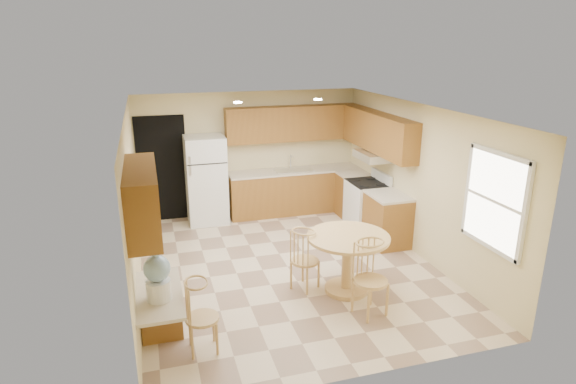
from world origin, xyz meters
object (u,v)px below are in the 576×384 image
object	(u,v)px
chair_table_b	(375,275)
chair_desk	(203,313)
water_crock	(158,277)
refrigerator	(206,180)
stove	(367,205)
chair_table_a	(307,256)
dining_table	(348,255)

from	to	relation	value
chair_table_b	chair_desk	distance (m)	2.20
chair_table_b	water_crock	world-z (taller)	water_crock
refrigerator	stove	xyz separation A→B (m)	(2.88, -1.22, -0.39)
chair_table_a	dining_table	bearing A→B (deg)	37.89
stove	dining_table	world-z (taller)	stove
water_crock	chair_table_b	bearing A→B (deg)	2.51
water_crock	dining_table	bearing A→B (deg)	18.37
stove	water_crock	xyz separation A→B (m)	(-3.92, -3.02, 0.57)
dining_table	water_crock	bearing A→B (deg)	-161.63
chair_desk	stove	bearing A→B (deg)	131.58
dining_table	stove	bearing A→B (deg)	58.42
chair_desk	water_crock	xyz separation A→B (m)	(-0.45, 0.03, 0.50)
refrigerator	chair_table_a	size ratio (longest dim) A/B	1.89
refrigerator	water_crock	distance (m)	4.37
chair_table_a	chair_desk	distance (m)	1.92
refrigerator	chair_table_a	distance (m)	3.38
dining_table	refrigerator	bearing A→B (deg)	114.58
stove	chair_table_a	xyz separation A→B (m)	(-1.88, -2.00, 0.08)
refrigerator	chair_table_b	distance (m)	4.43
refrigerator	dining_table	size ratio (longest dim) A/B	1.48
refrigerator	chair_table_a	xyz separation A→B (m)	(1.00, -3.22, -0.31)
chair_table_b	chair_desk	xyz separation A→B (m)	(-2.20, -0.15, -0.08)
refrigerator	chair_table_a	world-z (taller)	refrigerator
stove	chair_table_b	world-z (taller)	stove
chair_table_a	chair_table_b	size ratio (longest dim) A/B	0.90
dining_table	chair_table_a	xyz separation A→B (m)	(-0.55, 0.16, -0.01)
refrigerator	dining_table	bearing A→B (deg)	-65.42
chair_table_a	chair_table_b	bearing A→B (deg)	-2.17
chair_desk	water_crock	size ratio (longest dim) A/B	1.48
chair_desk	chair_table_a	bearing A→B (deg)	123.82
refrigerator	chair_table_b	xyz separation A→B (m)	(1.60, -4.13, -0.25)
chair_table_a	chair_desk	world-z (taller)	chair_table_a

